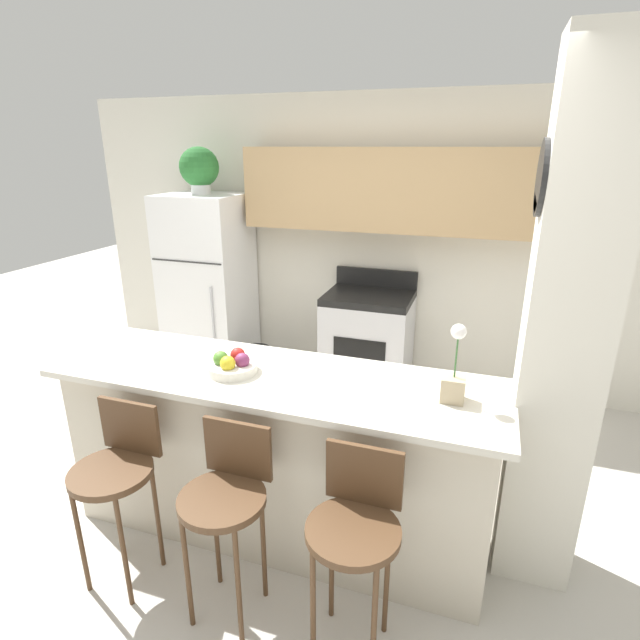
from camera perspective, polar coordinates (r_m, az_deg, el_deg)
name	(u,v)px	position (r m, az deg, el deg)	size (l,w,h in m)	color
ground_plane	(278,526)	(3.18, -4.80, -22.46)	(14.00, 14.00, 0.00)	beige
wall_back	(384,224)	(4.43, 7.29, 10.86)	(5.60, 0.38, 2.55)	silver
pillar_right	(564,339)	(2.53, 26.10, -2.00)	(0.38, 0.32, 2.55)	silver
counter_bar	(276,454)	(2.88, -5.09, -15.04)	(2.40, 0.71, 0.99)	beige
refrigerator	(208,286)	(4.86, -12.65, 3.78)	(0.73, 0.68, 1.71)	white
stove_range	(367,343)	(4.46, 5.44, -2.59)	(0.74, 0.60, 1.07)	silver
bar_stool_left	(117,470)	(2.72, -22.16, -15.59)	(0.39, 0.39, 0.94)	#4C331E
bar_stool_mid	(227,496)	(2.41, -10.62, -19.19)	(0.39, 0.39, 0.94)	#4C331E
bar_stool_right	(355,527)	(2.24, 4.08, -22.55)	(0.39, 0.39, 0.94)	#4C331E
potted_plant_on_fridge	(199,168)	(4.70, -13.64, 16.49)	(0.35, 0.35, 0.40)	silver
orchid_vase	(454,378)	(2.40, 15.09, -6.38)	(0.11, 0.11, 0.38)	tan
fruit_bowl	(232,365)	(2.67, -9.99, -5.05)	(0.26, 0.26, 0.12)	silver
trash_bin	(257,368)	(4.63, -7.26, -5.45)	(0.28, 0.28, 0.38)	black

